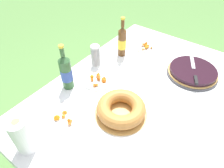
{
  "coord_description": "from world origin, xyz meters",
  "views": [
    {
      "loc": [
        -0.95,
        -0.43,
        1.76
      ],
      "look_at": [
        -0.12,
        0.19,
        0.81
      ],
      "focal_mm": 32.0,
      "sensor_mm": 36.0,
      "label": 1
    }
  ],
  "objects": [
    {
      "name": "snack_plate_left",
      "position": [
        -0.11,
        0.33,
        0.77
      ],
      "size": [
        0.23,
        0.23,
        0.06
      ],
      "color": "white",
      "rests_on": "tablecloth"
    },
    {
      "name": "serving_knife",
      "position": [
        0.37,
        -0.22,
        0.82
      ],
      "size": [
        0.35,
        0.18,
        0.01
      ],
      "rotation": [
        0.0,
        0.0,
        0.45
      ],
      "color": "silver",
      "rests_on": "berry_tart"
    },
    {
      "name": "tablecloth",
      "position": [
        0.0,
        0.0,
        0.74
      ],
      "size": [
        1.74,
        1.24,
        0.1
      ],
      "color": "white",
      "rests_on": "garden_table"
    },
    {
      "name": "ground_plane",
      "position": [
        0.0,
        0.0,
        0.0
      ],
      "size": [
        16.0,
        16.0,
        0.0
      ],
      "primitive_type": "plane",
      "color": "#568442"
    },
    {
      "name": "bundt_cake",
      "position": [
        -0.26,
        0.02,
        0.8
      ],
      "size": [
        0.34,
        0.34,
        0.09
      ],
      "color": "tan",
      "rests_on": "tablecloth"
    },
    {
      "name": "cup_stack",
      "position": [
        0.04,
        0.47,
        0.85
      ],
      "size": [
        0.07,
        0.07,
        0.19
      ],
      "color": "white",
      "rests_on": "tablecloth"
    },
    {
      "name": "cider_bottle_amber",
      "position": [
        0.3,
        0.39,
        0.89
      ],
      "size": [
        0.07,
        0.07,
        0.35
      ],
      "color": "brown",
      "rests_on": "tablecloth"
    },
    {
      "name": "paper_towel_roll",
      "position": [
        -0.76,
        0.29,
        0.87
      ],
      "size": [
        0.11,
        0.11,
        0.23
      ],
      "color": "white",
      "rests_on": "tablecloth"
    },
    {
      "name": "garden_table",
      "position": [
        0.0,
        0.0,
        0.69
      ],
      "size": [
        1.73,
        1.23,
        0.75
      ],
      "color": "brown",
      "rests_on": "ground_plane"
    },
    {
      "name": "snack_plate_far",
      "position": [
        -0.52,
        0.27,
        0.76
      ],
      "size": [
        0.22,
        0.22,
        0.05
      ],
      "color": "white",
      "rests_on": "tablecloth"
    },
    {
      "name": "berry_tart",
      "position": [
        0.4,
        -0.21,
        0.78
      ],
      "size": [
        0.39,
        0.39,
        0.06
      ],
      "color": "#38383D",
      "rests_on": "tablecloth"
    },
    {
      "name": "snack_plate_near",
      "position": [
        0.52,
        0.27,
        0.77
      ],
      "size": [
        0.19,
        0.19,
        0.05
      ],
      "color": "white",
      "rests_on": "tablecloth"
    },
    {
      "name": "cider_bottle_green",
      "position": [
        -0.28,
        0.47,
        0.89
      ],
      "size": [
        0.08,
        0.08,
        0.35
      ],
      "color": "#2D562D",
      "rests_on": "tablecloth"
    }
  ]
}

